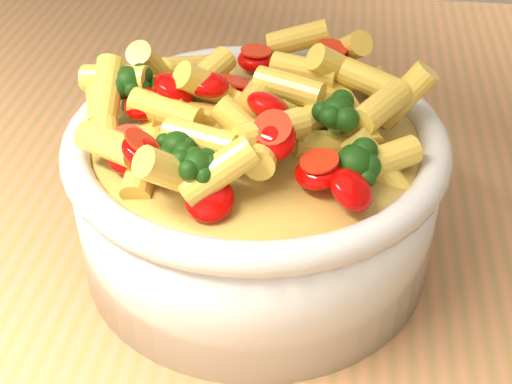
# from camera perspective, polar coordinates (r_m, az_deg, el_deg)

# --- Properties ---
(table) EXTENTS (1.20, 0.80, 0.90)m
(table) POSITION_cam_1_polar(r_m,az_deg,el_deg) (0.55, 9.96, -11.21)
(table) COLOR #C07D52
(table) RESTS_ON ground
(serving_bowl) EXTENTS (0.22, 0.22, 0.09)m
(serving_bowl) POSITION_cam_1_polar(r_m,az_deg,el_deg) (0.43, 0.00, 0.13)
(serving_bowl) COLOR silver
(serving_bowl) RESTS_ON table
(pasta_salad) EXTENTS (0.17, 0.17, 0.04)m
(pasta_salad) POSITION_cam_1_polar(r_m,az_deg,el_deg) (0.39, -0.00, 6.93)
(pasta_salad) COLOR #FFE550
(pasta_salad) RESTS_ON serving_bowl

